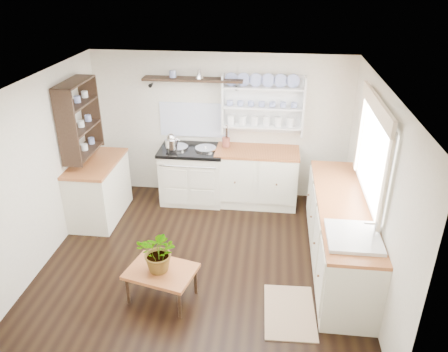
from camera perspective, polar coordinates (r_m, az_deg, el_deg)
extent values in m
cube|color=black|center=(5.79, -2.72, -10.80)|extent=(4.00, 3.80, 0.01)
cube|color=beige|center=(6.91, -0.41, 6.47)|extent=(4.00, 0.02, 2.30)
cube|color=beige|center=(5.26, 19.07, -1.68)|extent=(0.02, 3.80, 2.30)
cube|color=beige|center=(5.84, -22.74, 0.49)|extent=(0.02, 3.80, 2.30)
cube|color=white|center=(4.78, -3.31, 11.85)|extent=(4.00, 3.80, 0.01)
cube|color=white|center=(5.24, 18.90, 2.49)|extent=(0.04, 1.40, 1.00)
cube|color=white|center=(5.23, 18.68, 2.51)|extent=(0.02, 1.50, 1.10)
cube|color=beige|center=(5.04, 19.40, 8.57)|extent=(0.04, 1.55, 0.18)
cube|color=silver|center=(6.96, -4.13, 0.00)|extent=(0.95, 0.62, 0.84)
cube|color=black|center=(6.77, -4.25, 3.38)|extent=(0.99, 0.66, 0.05)
cylinder|color=silver|center=(6.80, -6.08, 3.76)|extent=(0.32, 0.32, 0.03)
cylinder|color=silver|center=(6.72, -2.42, 3.62)|extent=(0.32, 0.32, 0.03)
cylinder|color=silver|center=(6.51, -4.78, 1.22)|extent=(0.86, 0.02, 0.02)
cube|color=#F0EACF|center=(6.87, 4.27, -0.17)|extent=(1.25, 0.60, 0.88)
cube|color=brown|center=(6.69, 4.39, 3.21)|extent=(1.27, 0.63, 0.04)
cube|color=#F0EACF|center=(5.63, 14.84, -7.47)|extent=(0.60, 2.40, 0.88)
cube|color=brown|center=(5.41, 15.36, -3.58)|extent=(0.62, 2.43, 0.04)
cube|color=white|center=(4.82, 16.38, -8.79)|extent=(0.55, 0.60, 0.28)
cylinder|color=silver|center=(4.76, 19.06, -6.86)|extent=(0.02, 0.02, 0.22)
cube|color=#F0EACF|center=(6.73, -16.00, -1.78)|extent=(0.60, 1.10, 0.88)
cube|color=brown|center=(6.54, -16.47, 1.63)|extent=(0.62, 1.13, 0.04)
cube|color=white|center=(6.72, 5.13, 9.38)|extent=(1.20, 0.03, 0.90)
cube|color=white|center=(6.64, 5.11, 9.16)|extent=(1.20, 0.22, 0.02)
cylinder|color=navy|center=(6.57, 5.20, 11.43)|extent=(0.20, 0.02, 0.20)
cube|color=black|center=(6.63, -4.09, 12.49)|extent=(1.50, 0.24, 0.04)
cone|color=black|center=(6.87, -9.41, 11.75)|extent=(0.06, 0.20, 0.06)
cone|color=black|center=(6.64, 1.69, 11.58)|extent=(0.06, 0.20, 0.06)
cube|color=black|center=(6.36, -18.40, 7.17)|extent=(0.28, 0.80, 1.05)
cylinder|color=brown|center=(6.76, 0.26, 4.45)|extent=(0.12, 0.12, 0.14)
cube|color=brown|center=(5.02, -8.21, -12.23)|extent=(0.84, 0.69, 0.04)
cylinder|color=black|center=(5.14, -12.46, -14.45)|extent=(0.04, 0.04, 0.36)
cylinder|color=black|center=(5.42, -10.05, -11.78)|extent=(0.04, 0.04, 0.36)
cylinder|color=black|center=(4.89, -5.82, -16.41)|extent=(0.04, 0.04, 0.36)
cylinder|color=black|center=(5.18, -3.72, -13.45)|extent=(0.04, 0.04, 0.36)
imported|color=#3F7233|center=(4.86, -8.41, -9.75)|extent=(0.52, 0.48, 0.50)
cube|color=olive|center=(5.09, 8.56, -17.14)|extent=(0.58, 0.87, 0.02)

